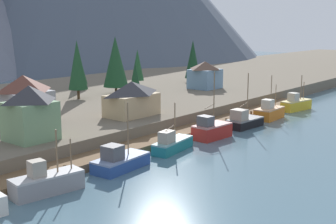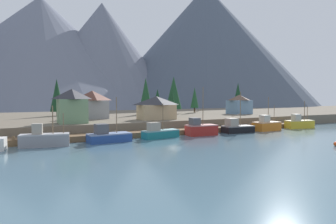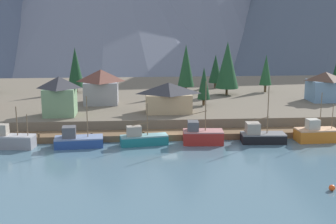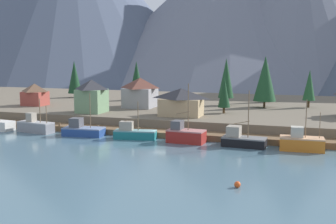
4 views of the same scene
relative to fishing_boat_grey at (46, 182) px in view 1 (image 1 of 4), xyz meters
The scene contains 20 objects.
ground_plane 32.35m from the fishing_boat_grey, 42.54° to the left, with size 400.00×400.00×1.00m, color #476675.
dock 24.12m from the fishing_boat_grey, ahead, with size 80.00×4.00×1.60m.
shoreline_bank 41.37m from the fishing_boat_grey, 54.88° to the left, with size 400.00×56.00×2.50m, color #665B4C.
fishing_boat_grey is the anchor object (origin of this frame).
fishing_boat_blue 9.89m from the fishing_boat_grey, ahead, with size 7.32×3.61×7.60m.
fishing_boat_teal 19.59m from the fishing_boat_grey, ahead, with size 7.35×3.23×6.40m.
fishing_boat_red 28.64m from the fishing_boat_grey, ahead, with size 6.23×3.34×9.62m.
fishing_boat_black 37.83m from the fishing_boat_grey, ahead, with size 6.85×3.39×8.76m.
fishing_boat_orange 46.57m from the fishing_boat_grey, ahead, with size 6.42×3.22×7.64m.
fishing_boat_yellow 57.38m from the fishing_boat_grey, ahead, with size 7.39×3.49×6.70m.
house_grey 25.25m from the fishing_boat_grey, 60.84° to the left, with size 6.76×6.74×6.65m.
house_blue 60.42m from the fishing_boat_grey, 20.17° to the left, with size 6.36×5.72×5.87m.
house_tan 27.53m from the fishing_boat_grey, 26.02° to the left, with size 8.34×5.14×5.31m.
house_green 13.24m from the fishing_boat_grey, 61.92° to the left, with size 5.51×5.27×6.71m.
conifer_near_left 36.85m from the fishing_boat_grey, 29.58° to the left, with size 2.46×2.46×7.36m.
conifer_mid_right 49.50m from the fishing_boat_grey, 37.80° to the left, with size 5.01×5.01×11.50m.
conifer_back_left 69.78m from the fishing_boat_grey, 24.65° to the left, with size 3.68×3.68×10.09m.
conifer_back_right 55.72m from the fishing_boat_grey, 46.72° to the left, with size 3.24×3.24×7.94m.
conifer_centre 58.51m from the fishing_boat_grey, 34.35° to the left, with size 2.73×2.73×8.43m.
conifer_far_left 43.60m from the fishing_boat_grey, 46.10° to the left, with size 3.61×3.61×10.93m.
Camera 1 is at (-49.39, -38.39, 16.44)m, focal length 49.30 mm.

